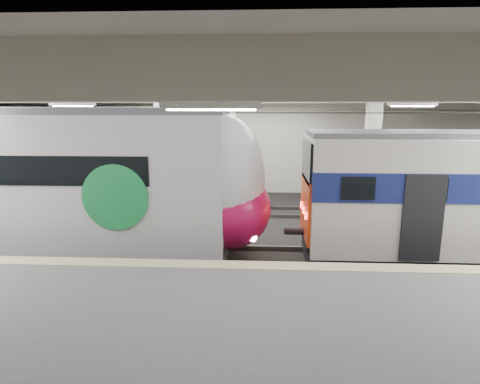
{
  "coord_description": "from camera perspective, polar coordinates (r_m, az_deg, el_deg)",
  "views": [
    {
      "loc": [
        0.78,
        -12.43,
        4.98
      ],
      "look_at": [
        0.09,
        1.0,
        2.0
      ],
      "focal_mm": 30.0,
      "sensor_mm": 36.0,
      "label": 1
    }
  ],
  "objects": [
    {
      "name": "far_train",
      "position": [
        20.12,
        -23.03,
        4.42
      ],
      "size": [
        15.47,
        3.78,
        4.85
      ],
      "rotation": [
        0.0,
        0.0,
        0.04
      ],
      "color": "silver",
      "rests_on": "ground"
    },
    {
      "name": "station_hall",
      "position": [
        10.86,
        -1.2,
        3.29
      ],
      "size": [
        36.0,
        24.0,
        5.75
      ],
      "color": "black",
      "rests_on": "ground"
    },
    {
      "name": "modern_emu",
      "position": [
        14.32,
        -24.65,
        0.9
      ],
      "size": [
        15.28,
        3.15,
        4.86
      ],
      "color": "silver",
      "rests_on": "ground"
    }
  ]
}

